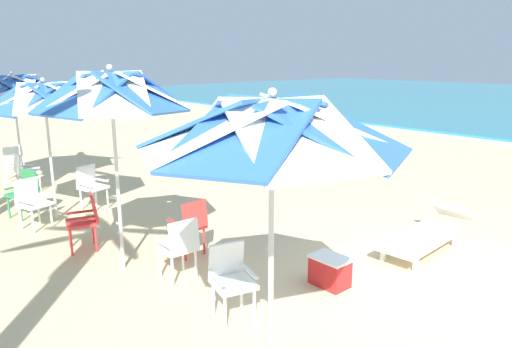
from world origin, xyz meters
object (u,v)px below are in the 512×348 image
beach_umbrella_0 (272,129)px  plastic_chair_4 (32,200)px  plastic_chair_2 (190,224)px  plastic_chair_7 (25,170)px  cooler_box (330,271)px  beach_umbrella_3 (13,88)px  beach_umbrella_1 (111,94)px  plastic_chair_3 (86,218)px  plastic_chair_0 (231,276)px  plastic_chair_5 (91,184)px  sun_lounger_1 (428,232)px  beach_umbrella_2 (44,98)px  plastic_chair_8 (13,161)px  plastic_chair_1 (180,245)px  plastic_chair_6 (25,190)px

beach_umbrella_0 → plastic_chair_4: 5.93m
plastic_chair_2 → plastic_chair_7: 5.39m
plastic_chair_7 → cooler_box: bearing=11.8°
beach_umbrella_3 → plastic_chair_2: bearing=6.2°
beach_umbrella_1 → plastic_chair_3: 2.19m
plastic_chair_0 → plastic_chair_3: (-3.04, -0.41, 0.00)m
plastic_chair_0 → beach_umbrella_1: 2.83m
beach_umbrella_3 → plastic_chair_7: beach_umbrella_3 is taller
plastic_chair_4 → plastic_chair_5: 1.27m
beach_umbrella_3 → plastic_chair_4: bearing=-13.4°
beach_umbrella_3 → sun_lounger_1: beach_umbrella_3 is taller
beach_umbrella_0 → beach_umbrella_1: bearing=179.3°
beach_umbrella_0 → plastic_chair_5: beach_umbrella_0 is taller
beach_umbrella_2 → plastic_chair_8: bearing=175.8°
plastic_chair_4 → plastic_chair_8: size_ratio=1.00×
beach_umbrella_2 → plastic_chair_8: size_ratio=2.96×
plastic_chair_1 → plastic_chair_5: (-3.80, 0.42, 0.00)m
plastic_chair_5 → plastic_chair_2: bearing=2.7°
beach_umbrella_0 → plastic_chair_1: bearing=168.7°
plastic_chair_1 → plastic_chair_6: same height
beach_umbrella_2 → beach_umbrella_1: bearing=-1.3°
beach_umbrella_0 → plastic_chair_8: beach_umbrella_0 is taller
plastic_chair_0 → plastic_chair_7: size_ratio=1.00×
beach_umbrella_2 → plastic_chair_4: size_ratio=2.96×
plastic_chair_6 → plastic_chair_5: bearing=71.4°
plastic_chair_4 → plastic_chair_7: size_ratio=1.00×
plastic_chair_4 → plastic_chair_8: same height
plastic_chair_2 → plastic_chair_6: 3.78m
beach_umbrella_1 → beach_umbrella_2: size_ratio=1.10×
plastic_chair_6 → beach_umbrella_3: size_ratio=0.33×
plastic_chair_0 → plastic_chair_5: (-4.97, 0.49, 0.00)m
plastic_chair_3 → plastic_chair_7: same height
beach_umbrella_1 → beach_umbrella_2: beach_umbrella_1 is taller
beach_umbrella_1 → plastic_chair_4: (-2.56, -0.39, -1.94)m
beach_umbrella_1 → plastic_chair_6: size_ratio=3.25×
plastic_chair_5 → plastic_chair_6: size_ratio=1.00×
plastic_chair_3 → plastic_chair_6: size_ratio=1.00×
plastic_chair_3 → plastic_chair_6: 2.31m
plastic_chair_1 → plastic_chair_4: same height
beach_umbrella_0 → cooler_box: size_ratio=5.33×
plastic_chair_7 → plastic_chair_4: bearing=-14.0°
plastic_chair_3 → beach_umbrella_0: bearing=0.7°
plastic_chair_8 → beach_umbrella_0: bearing=-2.2°
plastic_chair_4 → plastic_chair_2: bearing=25.9°
beach_umbrella_2 → beach_umbrella_3: size_ratio=0.99×
plastic_chair_2 → beach_umbrella_2: bearing=-163.4°
beach_umbrella_0 → cooler_box: beach_umbrella_0 is taller
plastic_chair_3 → plastic_chair_2: bearing=39.8°
cooler_box → plastic_chair_7: bearing=-168.2°
plastic_chair_3 → plastic_chair_5: same height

